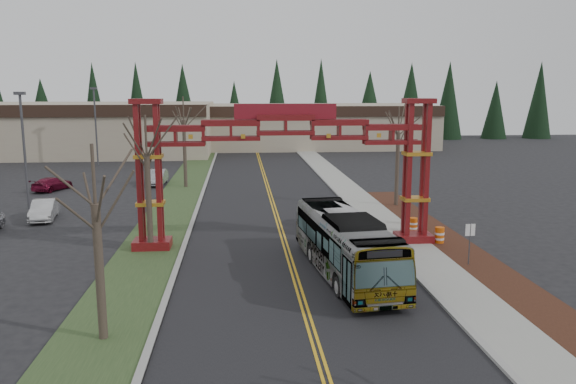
{
  "coord_description": "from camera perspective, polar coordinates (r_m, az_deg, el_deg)",
  "views": [
    {
      "loc": [
        -2.74,
        -15.04,
        9.37
      ],
      "look_at": [
        -0.06,
        15.59,
        3.78
      ],
      "focal_mm": 35.0,
      "sensor_mm": 36.0,
      "label": 1
    }
  ],
  "objects": [
    {
      "name": "parked_car_far_a",
      "position": [
        57.92,
        -13.15,
        1.47
      ],
      "size": [
        1.69,
        4.6,
        1.51
      ],
      "primitive_type": "imported",
      "rotation": [
        0.0,
        0.0,
        -0.02
      ],
      "color": "#A8AAB0",
      "rests_on": "ground"
    },
    {
      "name": "transit_bus",
      "position": [
        28.92,
        5.85,
        -5.31
      ],
      "size": [
        3.92,
        11.83,
        3.23
      ],
      "primitive_type": "imported",
      "rotation": [
        0.0,
        0.0,
        0.11
      ],
      "color": "#96999D",
      "rests_on": "ground"
    },
    {
      "name": "silver_sedan",
      "position": [
        38.53,
        4.48,
        -2.59
      ],
      "size": [
        2.66,
        5.11,
        1.6
      ],
      "primitive_type": "imported",
      "rotation": [
        0.0,
        0.0,
        0.21
      ],
      "color": "#A5A8AD",
      "rests_on": "ground"
    },
    {
      "name": "light_pole_near",
      "position": [
        48.93,
        -25.27,
        4.61
      ],
      "size": [
        0.8,
        0.4,
        9.27
      ],
      "color": "#3F3F44",
      "rests_on": "ground"
    },
    {
      "name": "retail_building_east",
      "position": [
        96.02,
        2.65,
        6.79
      ],
      "size": [
        38.0,
        20.3,
        7.0
      ],
      "color": "tan",
      "rests_on": "ground"
    },
    {
      "name": "bare_tree_median_near",
      "position": [
        21.63,
        -18.98,
        -1.25
      ],
      "size": [
        3.36,
        3.36,
        7.49
      ],
      "color": "#382D26",
      "rests_on": "ground"
    },
    {
      "name": "landscape_strip",
      "position": [
        29.68,
        21.4,
        -8.72
      ],
      "size": [
        2.6,
        50.0,
        0.12
      ],
      "primitive_type": "cube",
      "color": "black",
      "rests_on": "ground"
    },
    {
      "name": "light_pole_far",
      "position": [
        74.52,
        -18.97,
        6.87
      ],
      "size": [
        0.84,
        0.42,
        9.74
      ],
      "color": "#3F3F44",
      "rests_on": "ground"
    },
    {
      "name": "road",
      "position": [
        41.21,
        -1.06,
        -2.84
      ],
      "size": [
        12.0,
        110.0,
        0.02
      ],
      "primitive_type": "cube",
      "color": "black",
      "rests_on": "ground"
    },
    {
      "name": "bare_tree_median_far",
      "position": [
        55.14,
        -10.55,
        7.17
      ],
      "size": [
        3.39,
        3.39,
        8.81
      ],
      "color": "#382D26",
      "rests_on": "ground"
    },
    {
      "name": "grass_median",
      "position": [
        41.45,
        -12.18,
        -2.95
      ],
      "size": [
        4.0,
        110.0,
        0.08
      ],
      "primitive_type": "cube",
      "color": "#2C4321",
      "rests_on": "ground"
    },
    {
      "name": "barrel_south",
      "position": [
        35.83,
        15.13,
        -4.33
      ],
      "size": [
        0.59,
        0.59,
        1.09
      ],
      "color": "#D8560C",
      "rests_on": "ground"
    },
    {
      "name": "retail_building_west",
      "position": [
        91.34,
        -22.48,
        6.0
      ],
      "size": [
        46.0,
        22.3,
        7.5
      ],
      "color": "tan",
      "rests_on": "ground"
    },
    {
      "name": "street_sign",
      "position": [
        31.59,
        18.0,
        -4.29
      ],
      "size": [
        0.54,
        0.07,
        2.35
      ],
      "color": "#3F3F44",
      "rests_on": "ground"
    },
    {
      "name": "barrel_mid",
      "position": [
        38.22,
        12.59,
        -3.34
      ],
      "size": [
        0.56,
        0.56,
        1.04
      ],
      "color": "#D8560C",
      "rests_on": "ground"
    },
    {
      "name": "bare_tree_median_mid",
      "position": [
        33.05,
        -14.16,
        3.76
      ],
      "size": [
        3.31,
        3.31,
        8.01
      ],
      "color": "#382D26",
      "rests_on": "ground"
    },
    {
      "name": "conifer_treeline",
      "position": [
        107.12,
        -3.44,
        8.73
      ],
      "size": [
        116.1,
        5.6,
        13.0
      ],
      "color": "black",
      "rests_on": "ground"
    },
    {
      "name": "curb_left",
      "position": [
        41.25,
        -9.63,
        -2.88
      ],
      "size": [
        0.3,
        110.0,
        0.15
      ],
      "primitive_type": "cube",
      "color": "#979692",
      "rests_on": "ground"
    },
    {
      "name": "bare_tree_right_far",
      "position": [
        46.01,
        11.15,
        5.91
      ],
      "size": [
        3.15,
        3.15,
        8.13
      ],
      "color": "#382D26",
      "rests_on": "ground"
    },
    {
      "name": "barrel_north",
      "position": [
        40.32,
        11.82,
        -2.69
      ],
      "size": [
        0.5,
        0.5,
        0.93
      ],
      "color": "#D8560C",
      "rests_on": "ground"
    },
    {
      "name": "parked_car_near_b",
      "position": [
        44.87,
        -23.55,
        -1.68
      ],
      "size": [
        2.24,
        4.61,
        1.46
      ],
      "primitive_type": "imported",
      "rotation": [
        0.0,
        0.0,
        0.16
      ],
      "color": "silver",
      "rests_on": "ground"
    },
    {
      "name": "gateway_arch",
      "position": [
        33.33,
        -0.26,
        4.46
      ],
      "size": [
        18.2,
        1.6,
        8.9
      ],
      "color": "#580E0B",
      "rests_on": "ground"
    },
    {
      "name": "sidewalk_right",
      "position": [
        42.39,
        9.25,
        -2.51
      ],
      "size": [
        2.6,
        110.0,
        0.14
      ],
      "primitive_type": "cube",
      "color": "gray",
      "rests_on": "ground"
    },
    {
      "name": "parked_car_mid_a",
      "position": [
        57.65,
        -22.83,
        0.77
      ],
      "size": [
        3.3,
        4.74,
        1.27
      ],
      "primitive_type": "imported",
      "rotation": [
        0.0,
        0.0,
        2.76
      ],
      "color": "maroon",
      "rests_on": "ground"
    },
    {
      "name": "lane_line_left",
      "position": [
        41.2,
        -1.23,
        -2.82
      ],
      "size": [
        0.12,
        100.0,
        0.01
      ],
      "primitive_type": "cube",
      "color": "gold",
      "rests_on": "road"
    },
    {
      "name": "curb_right",
      "position": [
        42.06,
        7.34,
        -2.56
      ],
      "size": [
        0.3,
        110.0,
        0.15
      ],
      "primitive_type": "cube",
      "color": "#979692",
      "rests_on": "ground"
    },
    {
      "name": "lane_line_right",
      "position": [
        41.22,
        -0.89,
        -2.81
      ],
      "size": [
        0.12,
        100.0,
        0.01
      ],
      "primitive_type": "cube",
      "color": "gold",
      "rests_on": "road"
    }
  ]
}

